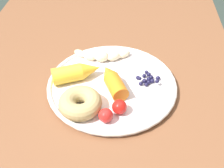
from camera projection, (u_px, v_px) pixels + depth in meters
dining_table at (95, 111)px, 0.78m from camera, size 1.29×0.78×0.71m
plate at (112, 85)px, 0.72m from camera, size 0.33×0.33×0.02m
banana at (102, 56)px, 0.79m from camera, size 0.06×0.17×0.03m
carrot_orange at (113, 81)px, 0.70m from camera, size 0.12×0.08×0.04m
carrot_yellow at (77, 72)px, 0.72m from camera, size 0.09×0.13×0.04m
donut at (80, 103)px, 0.64m from camera, size 0.14×0.14×0.04m
blueberry_pile at (148, 79)px, 0.72m from camera, size 0.06×0.06×0.02m
tomato_near at (119, 107)px, 0.64m from camera, size 0.03×0.03×0.03m
tomato_mid at (106, 115)px, 0.62m from camera, size 0.03×0.03×0.03m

